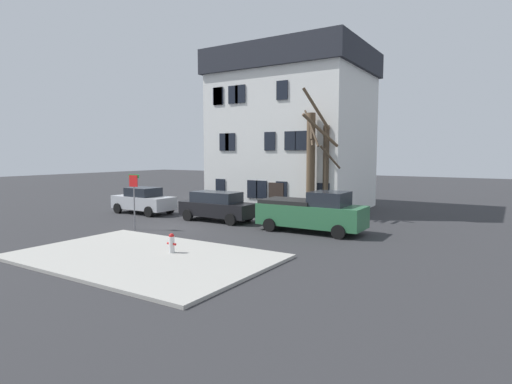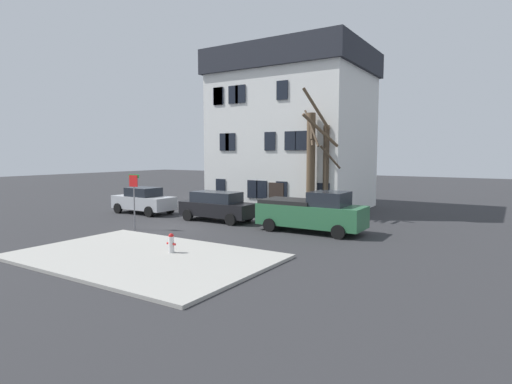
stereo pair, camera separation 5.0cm
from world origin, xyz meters
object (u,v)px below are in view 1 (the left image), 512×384
building_main (293,130)px  fire_hydrant (172,243)px  car_black_wagon (217,206)px  tree_bare_near (312,161)px  pickup_truck_green (312,212)px  tree_bare_mid (324,167)px  car_silver_sedan (143,201)px  street_sign_pole (134,191)px  bicycle_leaning (200,204)px

building_main → fire_hydrant: size_ratio=14.79×
car_black_wagon → fire_hydrant: bearing=-64.8°
tree_bare_near → pickup_truck_green: 5.00m
tree_bare_mid → pickup_truck_green: 4.85m
car_silver_sedan → street_sign_pole: street_sign_pole is taller
car_silver_sedan → pickup_truck_green: (12.27, -0.05, 0.15)m
building_main → fire_hydrant: building_main is taller
building_main → fire_hydrant: bearing=-79.8°
tree_bare_mid → car_black_wagon: bearing=-141.7°
car_silver_sedan → fire_hydrant: (9.69, -7.52, -0.35)m
fire_hydrant → building_main: bearing=100.2°
building_main → tree_bare_mid: (4.31, -4.23, -2.54)m
building_main → tree_bare_near: (3.62, -4.51, -2.19)m
tree_bare_mid → car_silver_sedan: tree_bare_mid is taller
tree_bare_near → pickup_truck_green: bearing=-64.9°
car_black_wagon → fire_hydrant: 8.47m
tree_bare_mid → car_silver_sedan: bearing=-159.7°
pickup_truck_green → fire_hydrant: size_ratio=7.12×
tree_bare_near → car_black_wagon: (-4.36, -3.72, -2.65)m
car_silver_sedan → street_sign_pole: bearing=-47.0°
tree_bare_mid → car_black_wagon: size_ratio=1.44×
car_silver_sedan → bicycle_leaning: bearing=63.0°
car_silver_sedan → bicycle_leaning: 4.09m
street_sign_pole → fire_hydrant: bearing=-28.9°
building_main → fire_hydrant: (2.86, -15.88, -5.24)m
building_main → car_silver_sedan: building_main is taller
tree_bare_mid → car_black_wagon: tree_bare_mid is taller
tree_bare_near → bicycle_leaning: bearing=-178.5°
tree_bare_near → fire_hydrant: 11.80m
tree_bare_near → car_black_wagon: bearing=-139.5°
tree_bare_near → bicycle_leaning: size_ratio=4.50×
car_silver_sedan → fire_hydrant: bearing=-37.8°
car_black_wagon → street_sign_pole: size_ratio=1.58×
bicycle_leaning → building_main: bearing=43.5°
tree_bare_near → car_silver_sedan: tree_bare_near is taller
building_main → pickup_truck_green: bearing=-57.1°
car_silver_sedan → street_sign_pole: size_ratio=1.53×
pickup_truck_green → bicycle_leaning: size_ratio=3.15×
fire_hydrant → street_sign_pole: (-5.53, 3.05, 1.52)m
car_black_wagon → bicycle_leaning: (-4.24, 3.49, -0.54)m
car_black_wagon → pickup_truck_green: pickup_truck_green is taller
car_black_wagon → street_sign_pole: (-1.92, -4.60, 1.13)m
building_main → pickup_truck_green: (5.45, -8.41, -4.73)m
tree_bare_near → bicycle_leaning: (-8.60, -0.23, -3.19)m
street_sign_pole → bicycle_leaning: 8.58m
building_main → tree_bare_near: bearing=-51.2°
bicycle_leaning → car_silver_sedan: bearing=-117.0°
car_black_wagon → fire_hydrant: car_black_wagon is taller
street_sign_pole → bicycle_leaning: bearing=106.0°
tree_bare_mid → street_sign_pole: tree_bare_mid is taller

